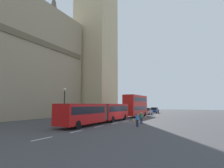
# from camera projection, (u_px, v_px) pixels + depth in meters

# --- Properties ---
(ground_plane) EXTENTS (160.00, 160.00, 0.00)m
(ground_plane) POSITION_uv_depth(u_px,v_px,m) (122.00, 122.00, 29.71)
(ground_plane) COLOR #424244
(lane_centre_marking) EXTENTS (25.20, 0.16, 0.01)m
(lane_centre_marking) POSITION_uv_depth(u_px,v_px,m) (108.00, 125.00, 25.15)
(lane_centre_marking) COLOR silver
(lane_centre_marking) RESTS_ON ground_plane
(articulated_bus) EXTENTS (17.00, 2.54, 2.90)m
(articulated_bus) POSITION_uv_depth(u_px,v_px,m) (100.00, 112.00, 27.34)
(articulated_bus) COLOR red
(articulated_bus) RESTS_ON ground_plane
(double_decker_bus) EXTENTS (10.31, 2.54, 4.90)m
(double_decker_bus) POSITION_uv_depth(u_px,v_px,m) (136.00, 105.00, 42.28)
(double_decker_bus) COLOR red
(double_decker_bus) RESTS_ON ground_plane
(sedan_lead) EXTENTS (4.40, 1.86, 1.85)m
(sedan_lead) POSITION_uv_depth(u_px,v_px,m) (147.00, 111.00, 51.05)
(sedan_lead) COLOR gray
(sedan_lead) RESTS_ON ground_plane
(sedan_trailing) EXTENTS (4.40, 1.86, 1.85)m
(sedan_trailing) POSITION_uv_depth(u_px,v_px,m) (155.00, 110.00, 59.77)
(sedan_trailing) COLOR navy
(sedan_trailing) RESTS_ON ground_plane
(traffic_cone_west) EXTENTS (0.36, 0.36, 0.58)m
(traffic_cone_west) POSITION_uv_depth(u_px,v_px,m) (134.00, 120.00, 29.52)
(traffic_cone_west) COLOR black
(traffic_cone_west) RESTS_ON ground_plane
(traffic_cone_middle) EXTENTS (0.36, 0.36, 0.58)m
(traffic_cone_middle) POSITION_uv_depth(u_px,v_px,m) (145.00, 117.00, 36.21)
(traffic_cone_middle) COLOR black
(traffic_cone_middle) RESTS_ON ground_plane
(street_lamp) EXTENTS (0.44, 0.44, 5.27)m
(street_lamp) POSITION_uv_depth(u_px,v_px,m) (64.00, 103.00, 27.05)
(street_lamp) COLOR black
(street_lamp) RESTS_ON ground_plane
(pedestrian_near_cones) EXTENTS (0.47, 0.41, 1.69)m
(pedestrian_near_cones) POSITION_uv_depth(u_px,v_px,m) (137.00, 120.00, 22.97)
(pedestrian_near_cones) COLOR #262D4C
(pedestrian_near_cones) RESTS_ON ground_plane
(pedestrian_by_kerb) EXTENTS (0.46, 0.44, 1.69)m
(pedestrian_by_kerb) POSITION_uv_depth(u_px,v_px,m) (141.00, 117.00, 26.83)
(pedestrian_by_kerb) COLOR #262D4C
(pedestrian_by_kerb) RESTS_ON ground_plane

